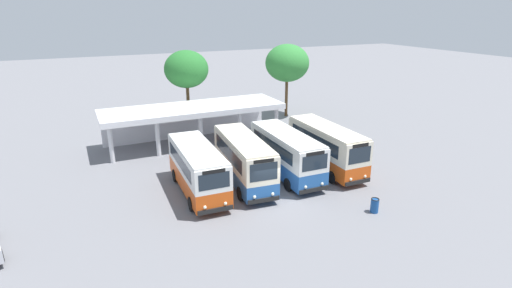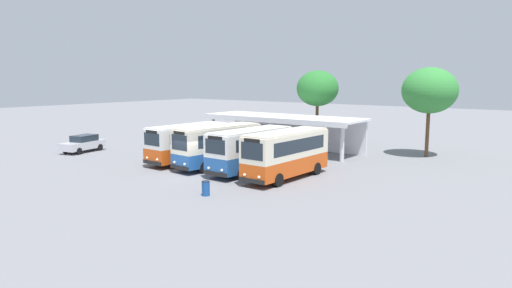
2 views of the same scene
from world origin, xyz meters
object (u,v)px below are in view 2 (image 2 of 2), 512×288
object	(u,v)px
city_bus_second_in_row	(218,144)
city_bus_fourth_amber	(287,153)
waiting_chair_second_from_end	(272,146)
litter_bin_apron	(206,188)
parked_car_flank	(83,143)
waiting_chair_end_by_column	(267,145)
city_bus_middle_cream	(251,149)
waiting_chair_middle_seat	(278,147)
city_bus_nearest_orange	(188,142)

from	to	relation	value
city_bus_second_in_row	city_bus_fourth_amber	size ratio (longest dim) A/B	1.00
waiting_chair_second_from_end	litter_bin_apron	world-z (taller)	litter_bin_apron
parked_car_flank	waiting_chair_end_by_column	size ratio (longest dim) A/B	5.39
waiting_chair_end_by_column	litter_bin_apron	size ratio (longest dim) A/B	0.96
city_bus_middle_cream	city_bus_second_in_row	bearing A→B (deg)	179.51
city_bus_second_in_row	litter_bin_apron	distance (m)	9.09
waiting_chair_end_by_column	waiting_chair_middle_seat	bearing A→B (deg)	-1.09
waiting_chair_end_by_column	litter_bin_apron	xyz separation A→B (m)	(7.12, -16.19, -0.07)
parked_car_flank	litter_bin_apron	size ratio (longest dim) A/B	5.16
city_bus_middle_cream	waiting_chair_end_by_column	xyz separation A→B (m)	(-5.03, 9.05, -1.27)
city_bus_fourth_amber	waiting_chair_middle_seat	xyz separation A→B (m)	(-7.09, 9.22, -1.33)
city_bus_nearest_orange	city_bus_fourth_amber	xyz separation A→B (m)	(9.94, -0.17, 0.09)
waiting_chair_middle_seat	city_bus_nearest_orange	bearing A→B (deg)	-107.50
city_bus_second_in_row	city_bus_middle_cream	size ratio (longest dim) A/B	1.01
city_bus_fourth_amber	city_bus_second_in_row	bearing A→B (deg)	178.08
city_bus_second_in_row	city_bus_fourth_amber	xyz separation A→B (m)	(6.63, -0.22, 0.02)
city_bus_nearest_orange	parked_car_flank	bearing A→B (deg)	-170.02
waiting_chair_second_from_end	waiting_chair_middle_seat	xyz separation A→B (m)	(0.63, 0.02, 0.00)
parked_car_flank	waiting_chair_second_from_end	world-z (taller)	parked_car_flank
waiting_chair_middle_seat	parked_car_flank	bearing A→B (deg)	-143.16
city_bus_second_in_row	city_bus_middle_cream	distance (m)	3.32
waiting_chair_middle_seat	litter_bin_apron	world-z (taller)	litter_bin_apron
city_bus_second_in_row	parked_car_flank	distance (m)	15.57
parked_car_flank	waiting_chair_end_by_column	xyz separation A→B (m)	(13.67, 11.21, -0.31)
waiting_chair_second_from_end	waiting_chair_middle_seat	size ratio (longest dim) A/B	1.00
city_bus_second_in_row	waiting_chair_second_from_end	xyz separation A→B (m)	(-1.08, 8.98, -1.31)
city_bus_middle_cream	litter_bin_apron	world-z (taller)	city_bus_middle_cream
city_bus_middle_cream	waiting_chair_middle_seat	world-z (taller)	city_bus_middle_cream
city_bus_fourth_amber	parked_car_flank	xyz separation A→B (m)	(-22.01, -1.96, -1.02)
city_bus_fourth_amber	waiting_chair_end_by_column	distance (m)	12.52
waiting_chair_middle_seat	litter_bin_apron	bearing A→B (deg)	-70.04
city_bus_nearest_orange	city_bus_fourth_amber	distance (m)	9.95
city_bus_fourth_amber	city_bus_middle_cream	bearing A→B (deg)	176.64
litter_bin_apron	parked_car_flank	bearing A→B (deg)	166.52
waiting_chair_second_from_end	city_bus_middle_cream	bearing A→B (deg)	-63.98
city_bus_nearest_orange	waiting_chair_second_from_end	distance (m)	9.39
waiting_chair_end_by_column	waiting_chair_second_from_end	size ratio (longest dim) A/B	1.00
city_bus_nearest_orange	city_bus_fourth_amber	size ratio (longest dim) A/B	0.96
city_bus_fourth_amber	waiting_chair_second_from_end	distance (m)	12.08
parked_car_flank	city_bus_middle_cream	bearing A→B (deg)	6.57
waiting_chair_second_from_end	waiting_chair_middle_seat	bearing A→B (deg)	1.78
waiting_chair_end_by_column	waiting_chair_second_from_end	distance (m)	0.63
city_bus_middle_cream	waiting_chair_end_by_column	bearing A→B (deg)	119.03
city_bus_second_in_row	litter_bin_apron	xyz separation A→B (m)	(5.41, -7.17, -1.37)
city_bus_nearest_orange	city_bus_middle_cream	size ratio (longest dim) A/B	0.97
city_bus_fourth_amber	waiting_chair_middle_seat	world-z (taller)	city_bus_fourth_amber
city_bus_second_in_row	waiting_chair_middle_seat	size ratio (longest dim) A/B	9.26
city_bus_nearest_orange	city_bus_second_in_row	distance (m)	3.31
waiting_chair_middle_seat	city_bus_fourth_amber	bearing A→B (deg)	-52.46
waiting_chair_end_by_column	litter_bin_apron	world-z (taller)	litter_bin_apron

